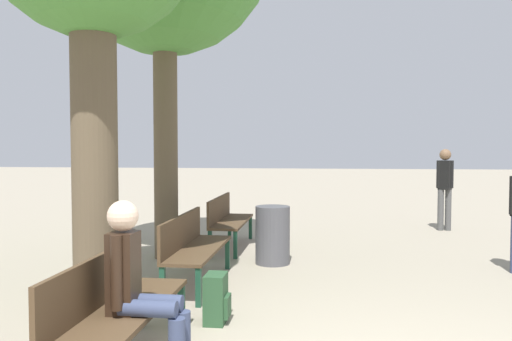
{
  "coord_description": "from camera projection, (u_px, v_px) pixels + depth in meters",
  "views": [
    {
      "loc": [
        -0.44,
        -3.32,
        1.74
      ],
      "look_at": [
        -1.26,
        3.13,
        1.45
      ],
      "focal_mm": 35.0,
      "sensor_mm": 36.0,
      "label": 1
    }
  ],
  "objects": [
    {
      "name": "bench_row_0",
      "position": [
        114.0,
        301.0,
        3.94
      ],
      "size": [
        0.5,
        1.83,
        0.89
      ],
      "color": "#4C3823",
      "rests_on": "ground_plane"
    },
    {
      "name": "bench_row_1",
      "position": [
        192.0,
        243.0,
        6.34
      ],
      "size": [
        0.5,
        1.83,
        0.89
      ],
      "color": "#4C3823",
      "rests_on": "ground_plane"
    },
    {
      "name": "bench_row_2",
      "position": [
        227.0,
        217.0,
        8.75
      ],
      "size": [
        0.5,
        1.83,
        0.89
      ],
      "color": "#4C3823",
      "rests_on": "ground_plane"
    },
    {
      "name": "person_seated",
      "position": [
        139.0,
        282.0,
        3.8
      ],
      "size": [
        0.62,
        0.35,
        1.35
      ],
      "color": "#384260",
      "rests_on": "ground_plane"
    },
    {
      "name": "backpack",
      "position": [
        216.0,
        299.0,
        4.96
      ],
      "size": [
        0.24,
        0.3,
        0.49
      ],
      "color": "#284C2D",
      "rests_on": "ground_plane"
    },
    {
      "name": "pedestrian_near",
      "position": [
        445.0,
        184.0,
        10.55
      ],
      "size": [
        0.35,
        0.29,
        1.73
      ],
      "color": "#4C4C4C",
      "rests_on": "ground_plane"
    },
    {
      "name": "trash_bin",
      "position": [
        273.0,
        235.0,
        7.52
      ],
      "size": [
        0.52,
        0.52,
        0.87
      ],
      "color": "#4C4C51",
      "rests_on": "ground_plane"
    }
  ]
}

